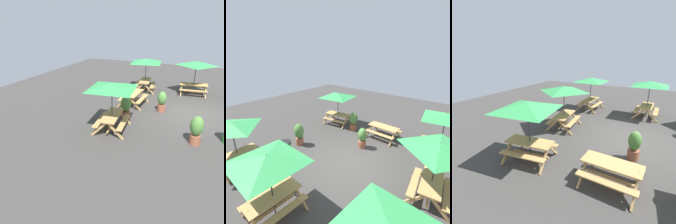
% 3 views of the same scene
% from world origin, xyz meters
% --- Properties ---
extents(ground_plane, '(28.01, 28.01, 0.00)m').
position_xyz_m(ground_plane, '(0.00, 0.00, 0.00)').
color(ground_plane, '#3D3A38').
rests_on(ground_plane, ground).
extents(picnic_table_1, '(2.23, 2.23, 2.34)m').
position_xyz_m(picnic_table_1, '(3.56, 0.32, 1.99)').
color(picnic_table_1, tan).
rests_on(picnic_table_1, ground).
extents(picnic_table_2, '(2.81, 2.81, 2.34)m').
position_xyz_m(picnic_table_2, '(-3.40, 3.36, 1.99)').
color(picnic_table_2, tan).
rests_on(picnic_table_2, ground).
extents(picnic_table_3, '(1.84, 1.58, 0.81)m').
position_xyz_m(picnic_table_3, '(0.13, 3.49, 0.56)').
color(picnic_table_3, tan).
rests_on(picnic_table_3, ground).
extents(picnic_table_4, '(2.83, 2.83, 2.34)m').
position_xyz_m(picnic_table_4, '(-0.22, -3.73, 1.99)').
color(picnic_table_4, tan).
rests_on(picnic_table_4, ground).
extents(picnic_table_5, '(2.80, 2.80, 2.34)m').
position_xyz_m(picnic_table_5, '(3.20, 3.62, 1.99)').
color(picnic_table_5, tan).
rests_on(picnic_table_5, ground).
extents(picnic_table_6, '(2.10, 2.10, 2.34)m').
position_xyz_m(picnic_table_6, '(-3.68, -3.46, 1.99)').
color(picnic_table_6, tan).
rests_on(picnic_table_6, ground).
extents(trash_bin_green, '(0.59, 0.59, 0.98)m').
position_xyz_m(trash_bin_green, '(-2.54, -1.69, 0.49)').
color(trash_bin_green, green).
rests_on(trash_bin_green, ground).
extents(potted_plant_0, '(0.48, 0.48, 1.16)m').
position_xyz_m(potted_plant_0, '(-0.26, 1.69, 0.61)').
color(potted_plant_0, '#935138').
rests_on(potted_plant_0, ground).
extents(potted_plant_1, '(0.54, 0.54, 1.26)m').
position_xyz_m(potted_plant_1, '(-3.19, -0.33, 0.68)').
color(potted_plant_1, '#935138').
rests_on(potted_plant_1, ground).
extents(potted_plant_2, '(0.55, 0.55, 1.23)m').
position_xyz_m(potted_plant_2, '(-1.93, 3.22, 0.67)').
color(potted_plant_2, '#935138').
rests_on(potted_plant_2, ground).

